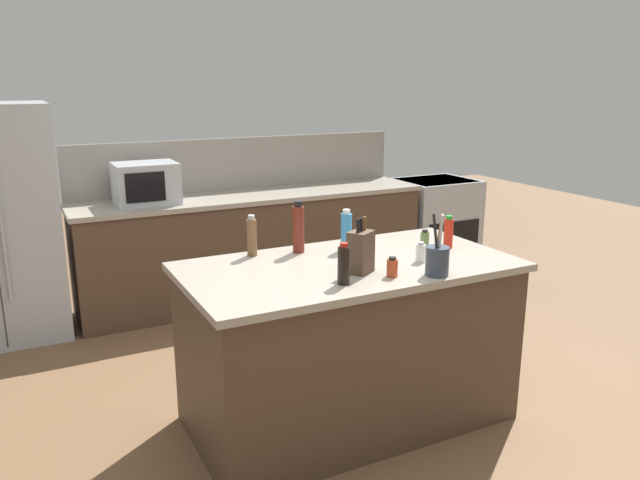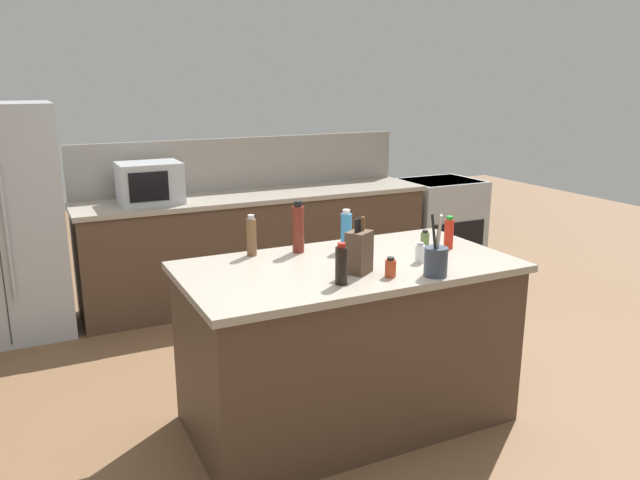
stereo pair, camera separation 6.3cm
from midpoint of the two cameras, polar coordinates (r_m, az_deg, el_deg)
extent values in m
plane|color=brown|center=(3.78, 2.02, -15.93)|extent=(14.00, 14.00, 0.00)
cube|color=#4C3828|center=(5.58, -6.25, -0.74)|extent=(3.05, 0.62, 0.90)
cube|color=#9E9384|center=(5.47, -6.39, 4.01)|extent=(3.09, 0.66, 0.04)
cube|color=gray|center=(5.73, -7.59, 6.97)|extent=(3.05, 0.03, 0.46)
cube|color=#4C3828|center=(3.57, 2.09, -9.70)|extent=(1.75, 0.90, 0.90)
cube|color=#9E9384|center=(3.40, 2.16, -2.47)|extent=(1.81, 0.96, 0.04)
cylinder|color=#ADB2B7|center=(4.82, -27.36, 0.44)|extent=(0.02, 0.02, 0.96)
cube|color=#ADB2B7|center=(6.51, 10.12, 1.44)|extent=(0.76, 0.64, 0.92)
cube|color=black|center=(6.29, 11.85, -0.19)|extent=(0.61, 0.01, 0.41)
cube|color=black|center=(6.43, 10.30, 5.35)|extent=(0.68, 0.58, 0.02)
cube|color=#ADB2B7|center=(5.19, -15.97, 5.02)|extent=(0.49, 0.38, 0.33)
cube|color=black|center=(5.00, -16.01, 4.66)|extent=(0.30, 0.01, 0.23)
cube|color=#4C3828|center=(3.21, 3.18, -1.11)|extent=(0.16, 0.15, 0.22)
cylinder|color=black|center=(3.15, 2.93, 1.30)|extent=(0.02, 0.02, 0.07)
cylinder|color=black|center=(3.18, 3.21, 1.41)|extent=(0.02, 0.02, 0.07)
cylinder|color=brown|center=(3.20, 3.50, 1.52)|extent=(0.02, 0.02, 0.07)
cylinder|color=#333D4C|center=(3.22, 10.12, -1.91)|extent=(0.12, 0.12, 0.15)
cylinder|color=olive|center=(3.20, 10.35, 0.83)|extent=(0.01, 0.05, 0.18)
cylinder|color=black|center=(3.17, 9.94, 0.74)|extent=(0.01, 0.05, 0.18)
cylinder|color=#B2B2B7|center=(3.17, 10.45, 0.70)|extent=(0.01, 0.03, 0.18)
cylinder|color=#567038|center=(3.69, 9.06, -0.10)|extent=(0.05, 0.05, 0.11)
cylinder|color=black|center=(3.67, 9.10, 0.82)|extent=(0.03, 0.03, 0.02)
cylinder|color=black|center=(3.03, 1.59, -2.37)|extent=(0.06, 0.06, 0.19)
cylinder|color=#B22319|center=(3.01, 1.60, -0.46)|extent=(0.04, 0.04, 0.02)
cylinder|color=#3384BC|center=(3.64, 1.92, 0.75)|extent=(0.07, 0.07, 0.22)
cylinder|color=white|center=(3.61, 1.94, 2.61)|extent=(0.04, 0.04, 0.03)
cylinder|color=silver|center=(3.45, 8.67, -1.21)|extent=(0.05, 0.05, 0.10)
cylinder|color=#B2B2B7|center=(3.44, 8.71, -0.31)|extent=(0.03, 0.03, 0.02)
cylinder|color=maroon|center=(3.58, -2.48, 0.96)|extent=(0.07, 0.07, 0.27)
cylinder|color=black|center=(3.55, -2.51, 3.32)|extent=(0.04, 0.04, 0.03)
cylinder|color=#B73D1E|center=(3.18, 6.06, -2.57)|extent=(0.06, 0.06, 0.09)
cylinder|color=black|center=(3.16, 6.08, -1.68)|extent=(0.04, 0.04, 0.02)
cylinder|color=red|center=(3.75, 11.19, 0.59)|extent=(0.06, 0.06, 0.17)
cylinder|color=green|center=(3.73, 11.26, 2.04)|extent=(0.04, 0.04, 0.02)
cylinder|color=brown|center=(3.54, -6.76, 0.21)|extent=(0.06, 0.06, 0.21)
cylinder|color=#B2B2B7|center=(3.51, -6.81, 2.07)|extent=(0.04, 0.04, 0.03)
camera|label=1|loc=(0.03, -90.49, -0.13)|focal=35.00mm
camera|label=2|loc=(0.03, 89.51, 0.13)|focal=35.00mm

